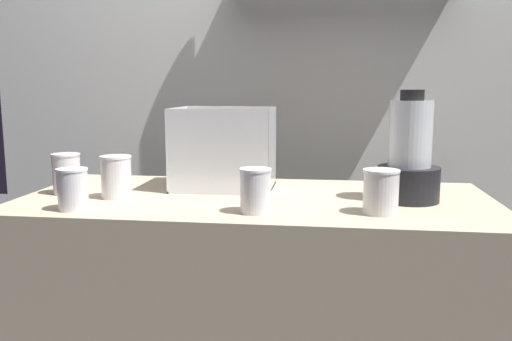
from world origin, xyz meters
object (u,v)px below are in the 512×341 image
object	(u,v)px
juice_cup_orange_far_left	(67,175)
juice_cup_mango_far_right	(381,193)
juice_cup_pomegranate_right	(255,193)
juice_cup_mango_middle	(116,180)
juice_cup_pomegranate_left	(73,192)
blender_pitcher	(409,159)
carrot_display_bin	(223,163)

from	to	relation	value
juice_cup_orange_far_left	juice_cup_mango_far_right	size ratio (longest dim) A/B	1.07
juice_cup_pomegranate_right	juice_cup_mango_middle	bearing A→B (deg)	163.10
juice_cup_mango_middle	juice_cup_pomegranate_right	xyz separation A→B (m)	(0.43, -0.13, -0.00)
juice_cup_pomegranate_left	juice_cup_mango_middle	distance (m)	0.17
juice_cup_pomegranate_left	juice_cup_mango_far_right	xyz separation A→B (m)	(0.81, 0.07, 0.01)
blender_pitcher	juice_cup_mango_middle	distance (m)	0.86
juice_cup_pomegranate_left	juice_cup_orange_far_left	bearing A→B (deg)	120.95
carrot_display_bin	juice_cup_mango_middle	distance (m)	0.35
juice_cup_mango_middle	juice_cup_mango_far_right	world-z (taller)	juice_cup_mango_middle
carrot_display_bin	juice_cup_mango_middle	size ratio (longest dim) A/B	2.50
juice_cup_mango_far_right	juice_cup_pomegranate_left	bearing A→B (deg)	-175.30
juice_cup_orange_far_left	juice_cup_pomegranate_left	size ratio (longest dim) A/B	1.11
juice_cup_orange_far_left	juice_cup_pomegranate_right	xyz separation A→B (m)	(0.61, -0.17, -0.00)
juice_cup_orange_far_left	juice_cup_pomegranate_right	size ratio (longest dim) A/B	1.06
carrot_display_bin	blender_pitcher	xyz separation A→B (m)	(0.57, -0.12, 0.04)
carrot_display_bin	juice_cup_pomegranate_left	world-z (taller)	carrot_display_bin
juice_cup_mango_middle	juice_cup_pomegranate_right	world-z (taller)	juice_cup_mango_middle
juice_cup_orange_far_left	juice_cup_mango_far_right	world-z (taller)	juice_cup_orange_far_left
juice_cup_pomegranate_right	juice_cup_mango_far_right	xyz separation A→B (m)	(0.32, 0.03, 0.00)
blender_pitcher	juice_cup_mango_far_right	bearing A→B (deg)	-118.64
juice_cup_pomegranate_left	juice_cup_pomegranate_right	distance (m)	0.49
juice_cup_pomegranate_right	juice_cup_mango_far_right	distance (m)	0.33
carrot_display_bin	juice_cup_orange_far_left	bearing A→B (deg)	-160.67
carrot_display_bin	juice_cup_mango_far_right	world-z (taller)	carrot_display_bin
juice_cup_pomegranate_right	juice_cup_mango_far_right	world-z (taller)	juice_cup_pomegranate_right
juice_cup_orange_far_left	juice_cup_mango_middle	distance (m)	0.18
carrot_display_bin	juice_cup_pomegranate_left	size ratio (longest dim) A/B	2.80
juice_cup_pomegranate_left	blender_pitcher	bearing A→B (deg)	14.80
juice_cup_pomegranate_left	juice_cup_mango_far_right	size ratio (longest dim) A/B	0.97
juice_cup_orange_far_left	juice_cup_pomegranate_right	world-z (taller)	juice_cup_orange_far_left
juice_cup_pomegranate_right	juice_cup_mango_far_right	bearing A→B (deg)	6.13
blender_pitcher	juice_cup_pomegranate_left	distance (m)	0.94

